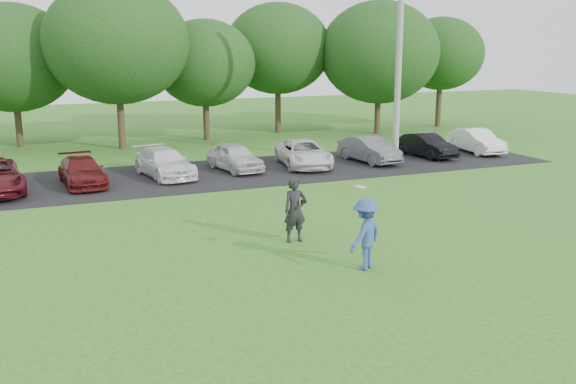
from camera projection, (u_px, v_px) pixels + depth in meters
name	position (u px, v px, depth m)	size (l,w,h in m)	color
ground	(344.00, 275.00, 15.33)	(100.00, 100.00, 0.00)	#28691E
parking_lot	(202.00, 175.00, 27.03)	(32.00, 6.50, 0.03)	black
utility_pole	(399.00, 47.00, 28.75)	(0.28, 0.28, 10.55)	gray
frisbee_player	(365.00, 234.00, 15.59)	(1.31, 1.14, 2.11)	#334C90
camera_bystander	(295.00, 210.00, 17.77)	(0.67, 0.45, 1.82)	black
parked_cars	(166.00, 163.00, 26.31)	(30.61, 5.02, 1.25)	#525359
tree_row	(179.00, 53.00, 35.28)	(42.39, 9.85, 8.64)	#38281C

